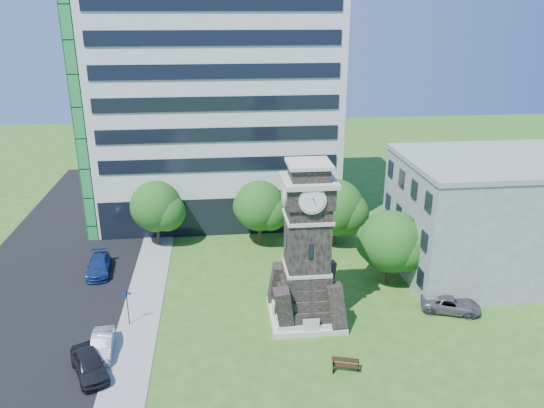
{
  "coord_description": "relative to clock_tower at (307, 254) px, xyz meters",
  "views": [
    {
      "loc": [
        -3.23,
        -32.48,
        21.92
      ],
      "look_at": [
        1.09,
        8.02,
        7.05
      ],
      "focal_mm": 35.0,
      "sensor_mm": 36.0,
      "label": 1
    }
  ],
  "objects": [
    {
      "name": "tree_ne",
      "position": [
        5.11,
        12.94,
        -1.52
      ],
      "size": [
        6.12,
        5.56,
        6.7
      ],
      "rotation": [
        0.0,
        0.0,
        -0.11
      ],
      "color": "#332114",
      "rests_on": "ground"
    },
    {
      "name": "sidewalk",
      "position": [
        -12.5,
        3.0,
        -5.25
      ],
      "size": [
        3.0,
        70.0,
        0.06
      ],
      "primitive_type": "cube",
      "color": "gray",
      "rests_on": "ground"
    },
    {
      "name": "street_sign",
      "position": [
        -13.17,
        0.35,
        -3.54
      ],
      "size": [
        0.67,
        0.07,
        2.78
      ],
      "rotation": [
        0.0,
        0.0,
        -0.0
      ],
      "color": "black",
      "rests_on": "ground"
    },
    {
      "name": "tree_nw",
      "position": [
        -12.27,
        14.8,
        -1.41
      ],
      "size": [
        5.49,
        4.99,
        6.53
      ],
      "rotation": [
        0.0,
        0.0,
        0.3
      ],
      "color": "#332114",
      "rests_on": "ground"
    },
    {
      "name": "car_street_mid",
      "position": [
        -14.46,
        -2.94,
        -4.64
      ],
      "size": [
        1.7,
        3.99,
        1.28
      ],
      "primitive_type": "imported",
      "rotation": [
        0.0,
        0.0,
        0.09
      ],
      "color": "#A9ACB1",
      "rests_on": "ground"
    },
    {
      "name": "car_east_lot",
      "position": [
        11.3,
        -0.39,
        -4.66
      ],
      "size": [
        4.93,
        3.43,
        1.25
      ],
      "primitive_type": "imported",
      "rotation": [
        0.0,
        0.0,
        1.24
      ],
      "color": "#55545A",
      "rests_on": "ground"
    },
    {
      "name": "tree_east",
      "position": [
        7.88,
        4.49,
        -1.51
      ],
      "size": [
        5.73,
        5.21,
        6.54
      ],
      "rotation": [
        0.0,
        0.0,
        -0.07
      ],
      "color": "#332114",
      "rests_on": "ground"
    },
    {
      "name": "park_bench",
      "position": [
        1.53,
        -6.59,
        -4.8
      ],
      "size": [
        1.75,
        0.47,
        0.9
      ],
      "rotation": [
        0.0,
        0.0,
        -0.28
      ],
      "color": "black",
      "rests_on": "ground"
    },
    {
      "name": "ground",
      "position": [
        -3.0,
        -2.0,
        -5.28
      ],
      "size": [
        160.0,
        160.0,
        0.0
      ],
      "primitive_type": "plane",
      "color": "#2C601B",
      "rests_on": "ground"
    },
    {
      "name": "car_street_north",
      "position": [
        -17.02,
        9.08,
        -4.59
      ],
      "size": [
        2.35,
        4.88,
        1.37
      ],
      "primitive_type": "imported",
      "rotation": [
        0.0,
        0.0,
        0.09
      ],
      "color": "navy",
      "rests_on": "ground"
    },
    {
      "name": "office_tall",
      "position": [
        -6.2,
        23.84,
        8.94
      ],
      "size": [
        26.2,
        15.11,
        28.6
      ],
      "color": "white",
      "rests_on": "ground"
    },
    {
      "name": "street",
      "position": [
        -21.0,
        3.0,
        -5.27
      ],
      "size": [
        14.0,
        80.0,
        0.02
      ],
      "primitive_type": "cube",
      "color": "black",
      "rests_on": "ground"
    },
    {
      "name": "clock_tower",
      "position": [
        0.0,
        0.0,
        0.0
      ],
      "size": [
        5.4,
        5.4,
        12.22
      ],
      "color": "beige",
      "rests_on": "ground"
    },
    {
      "name": "tree_nc",
      "position": [
        -2.25,
        13.5,
        -1.28
      ],
      "size": [
        5.4,
        4.91,
        6.63
      ],
      "rotation": [
        0.0,
        0.0,
        -0.3
      ],
      "color": "#332114",
      "rests_on": "ground"
    },
    {
      "name": "office_low",
      "position": [
        16.97,
        6.0,
        -0.07
      ],
      "size": [
        15.2,
        12.2,
        10.4
      ],
      "color": "#A2A4A7",
      "rests_on": "ground"
    },
    {
      "name": "car_street_south",
      "position": [
        -14.85,
        -5.2,
        -4.53
      ],
      "size": [
        3.45,
        4.74,
        1.5
      ],
      "primitive_type": "imported",
      "rotation": [
        0.0,
        0.0,
        0.43
      ],
      "color": "black",
      "rests_on": "ground"
    }
  ]
}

